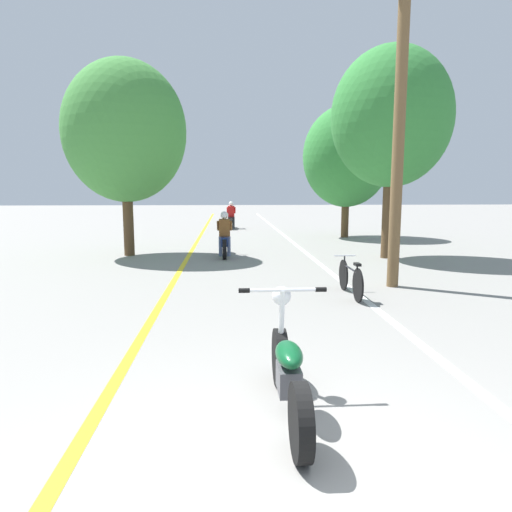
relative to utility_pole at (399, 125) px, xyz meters
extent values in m
plane|color=gray|center=(-3.04, -6.55, -3.36)|extent=(120.00, 120.00, 0.00)
cube|color=yellow|center=(-4.74, 6.51, -3.35)|extent=(0.14, 48.00, 0.01)
cube|color=white|center=(-0.95, 6.51, -3.35)|extent=(0.14, 48.00, 0.01)
cylinder|color=brown|center=(0.00, 0.00, -0.09)|extent=(0.24, 0.24, 6.53)
cylinder|color=#513A23|center=(1.29, 4.09, -1.84)|extent=(0.32, 0.32, 3.04)
ellipsoid|color=#337F38|center=(1.29, 4.09, 0.80)|extent=(3.53, 3.18, 4.07)
cylinder|color=#513A23|center=(1.59, 10.20, -2.21)|extent=(0.32, 0.32, 2.29)
ellipsoid|color=#337F38|center=(1.59, 10.20, 0.11)|extent=(3.74, 3.37, 4.30)
cylinder|color=#513A23|center=(-6.62, 5.11, -2.04)|extent=(0.32, 0.32, 2.64)
ellipsoid|color=#42893D|center=(-6.62, 5.11, 0.46)|extent=(3.73, 3.36, 4.29)
cylinder|color=black|center=(-2.98, -4.80, -3.05)|extent=(0.12, 0.60, 0.60)
cylinder|color=black|center=(-2.98, -6.17, -3.05)|extent=(0.12, 0.60, 0.60)
ellipsoid|color=#0C4723|center=(-2.98, -5.49, -2.77)|extent=(0.24, 0.56, 0.18)
cube|color=#4C4C51|center=(-2.98, -5.49, -3.00)|extent=(0.20, 0.36, 0.24)
cylinder|color=silver|center=(-2.98, -4.89, -2.67)|extent=(0.06, 0.23, 0.78)
cylinder|color=silver|center=(-2.98, -4.98, -2.29)|extent=(0.77, 0.04, 0.04)
cylinder|color=black|center=(-3.36, -4.98, -2.29)|extent=(0.11, 0.05, 0.05)
cylinder|color=black|center=(-2.60, -4.98, -2.29)|extent=(0.11, 0.05, 0.05)
sphere|color=silver|center=(-2.98, -4.89, -2.37)|extent=(0.20, 0.20, 0.20)
cylinder|color=black|center=(-3.61, 5.46, -3.06)|extent=(0.12, 0.60, 0.60)
cylinder|color=black|center=(-3.61, 4.07, -3.06)|extent=(0.12, 0.60, 0.60)
cube|color=navy|center=(-3.61, 4.76, -2.88)|extent=(0.20, 0.89, 0.28)
cylinder|color=silver|center=(-3.61, 5.36, -2.41)|extent=(0.50, 0.03, 0.03)
cylinder|color=slate|center=(-3.74, 4.71, -3.05)|extent=(0.11, 0.11, 0.62)
cylinder|color=slate|center=(-3.48, 4.71, -3.05)|extent=(0.11, 0.11, 0.62)
cube|color=brown|center=(-3.61, 4.74, -2.47)|extent=(0.34, 0.27, 0.56)
cylinder|color=brown|center=(-3.81, 4.90, -2.42)|extent=(0.08, 0.44, 0.34)
cylinder|color=brown|center=(-3.41, 4.90, -2.42)|extent=(0.08, 0.44, 0.34)
sphere|color=white|center=(-3.61, 4.78, -2.08)|extent=(0.24, 0.24, 0.24)
cylinder|color=black|center=(-3.32, 15.81, -3.06)|extent=(0.12, 0.59, 0.59)
cylinder|color=black|center=(-3.32, 14.32, -3.06)|extent=(0.12, 0.59, 0.59)
cube|color=black|center=(-3.32, 15.06, -2.88)|extent=(0.20, 0.95, 0.28)
cylinder|color=silver|center=(-3.32, 15.71, -2.42)|extent=(0.50, 0.03, 0.03)
cylinder|color=#38383D|center=(-3.45, 15.01, -3.05)|extent=(0.11, 0.11, 0.61)
cylinder|color=#38383D|center=(-3.19, 15.01, -3.05)|extent=(0.11, 0.11, 0.61)
cube|color=red|center=(-3.32, 15.04, -2.45)|extent=(0.34, 0.28, 0.61)
cylinder|color=red|center=(-3.52, 15.20, -2.39)|extent=(0.08, 0.48, 0.37)
cylinder|color=red|center=(-3.12, 15.20, -2.39)|extent=(0.08, 0.48, 0.37)
sphere|color=white|center=(-3.32, 15.08, -2.03)|extent=(0.24, 0.24, 0.24)
cylinder|color=black|center=(-1.14, -0.27, -3.04)|extent=(0.04, 0.63, 0.63)
cylinder|color=black|center=(-1.14, -1.32, -3.04)|extent=(0.04, 0.63, 0.63)
cylinder|color=black|center=(-1.14, -0.79, -2.82)|extent=(0.04, 0.84, 0.04)
cylinder|color=black|center=(-1.14, -1.24, -2.85)|extent=(0.03, 0.03, 0.38)
cube|color=black|center=(-1.14, -1.24, -2.67)|extent=(0.10, 0.20, 0.05)
cylinder|color=black|center=(-1.14, -0.32, -2.84)|extent=(0.03, 0.03, 0.41)
cylinder|color=silver|center=(-1.14, -0.32, -2.63)|extent=(0.44, 0.03, 0.03)
camera|label=1|loc=(-3.52, -9.38, -1.31)|focal=32.00mm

